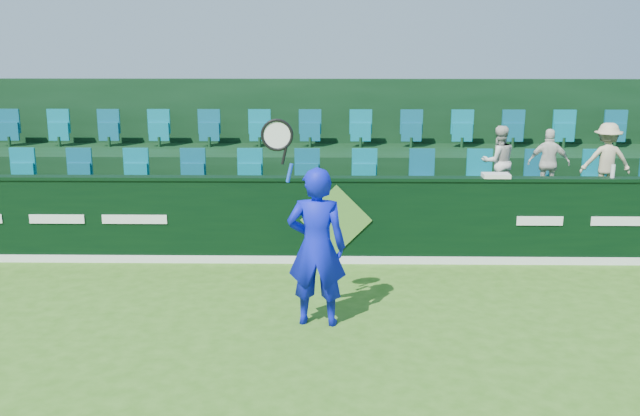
{
  "coord_description": "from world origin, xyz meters",
  "views": [
    {
      "loc": [
        -0.08,
        -6.65,
        3.41
      ],
      "look_at": [
        -0.23,
        2.8,
        1.15
      ],
      "focal_mm": 40.0,
      "sensor_mm": 36.0,
      "label": 1
    }
  ],
  "objects_px": {
    "tennis_player": "(316,246)",
    "drinks_bottle": "(613,171)",
    "spectator_left": "(498,162)",
    "spectator_right": "(606,160)",
    "towel": "(496,175)",
    "spectator_middle": "(549,163)"
  },
  "relations": [
    {
      "from": "tennis_player",
      "to": "drinks_bottle",
      "type": "bearing_deg",
      "value": 29.08
    },
    {
      "from": "spectator_left",
      "to": "drinks_bottle",
      "type": "distance_m",
      "value": 1.85
    },
    {
      "from": "spectator_right",
      "to": "towel",
      "type": "height_order",
      "value": "spectator_right"
    },
    {
      "from": "tennis_player",
      "to": "spectator_left",
      "type": "distance_m",
      "value": 4.67
    },
    {
      "from": "spectator_middle",
      "to": "spectator_right",
      "type": "xyz_separation_m",
      "value": [
        0.95,
        0.0,
        0.05
      ]
    },
    {
      "from": "spectator_right",
      "to": "towel",
      "type": "bearing_deg",
      "value": 33.07
    },
    {
      "from": "spectator_right",
      "to": "towel",
      "type": "distance_m",
      "value": 2.36
    },
    {
      "from": "tennis_player",
      "to": "spectator_right",
      "type": "relative_size",
      "value": 2.04
    },
    {
      "from": "tennis_player",
      "to": "towel",
      "type": "height_order",
      "value": "tennis_player"
    },
    {
      "from": "tennis_player",
      "to": "drinks_bottle",
      "type": "xyz_separation_m",
      "value": [
        4.43,
        2.47,
        0.47
      ]
    },
    {
      "from": "spectator_middle",
      "to": "towel",
      "type": "bearing_deg",
      "value": 57.05
    },
    {
      "from": "spectator_right",
      "to": "towel",
      "type": "xyz_separation_m",
      "value": [
        -2.08,
        -1.12,
        -0.05
      ]
    },
    {
      "from": "spectator_left",
      "to": "spectator_middle",
      "type": "bearing_deg",
      "value": 169.78
    },
    {
      "from": "tennis_player",
      "to": "drinks_bottle",
      "type": "distance_m",
      "value": 5.09
    },
    {
      "from": "spectator_middle",
      "to": "drinks_bottle",
      "type": "height_order",
      "value": "spectator_middle"
    },
    {
      "from": "spectator_left",
      "to": "spectator_right",
      "type": "bearing_deg",
      "value": 169.78
    },
    {
      "from": "drinks_bottle",
      "to": "tennis_player",
      "type": "bearing_deg",
      "value": -150.92
    },
    {
      "from": "towel",
      "to": "spectator_middle",
      "type": "bearing_deg",
      "value": 44.73
    },
    {
      "from": "tennis_player",
      "to": "spectator_right",
      "type": "distance_m",
      "value": 5.97
    },
    {
      "from": "spectator_middle",
      "to": "spectator_left",
      "type": "bearing_deg",
      "value": 12.32
    },
    {
      "from": "tennis_player",
      "to": "spectator_middle",
      "type": "bearing_deg",
      "value": 43.29
    },
    {
      "from": "spectator_left",
      "to": "drinks_bottle",
      "type": "bearing_deg",
      "value": 132.41
    }
  ]
}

